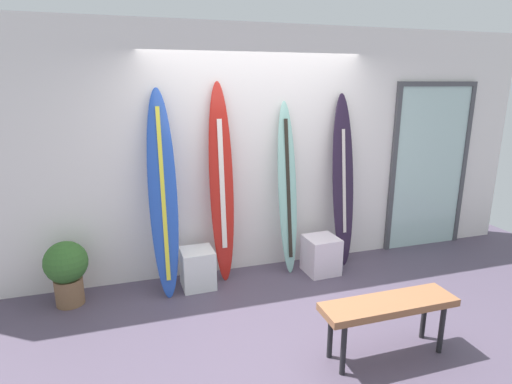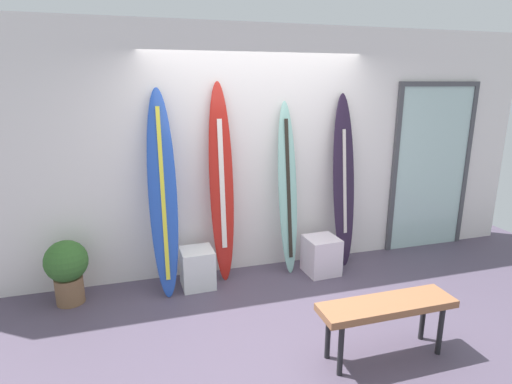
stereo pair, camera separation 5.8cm
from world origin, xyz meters
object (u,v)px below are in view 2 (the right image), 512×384
surfboard_cobalt (163,195)px  surfboard_charcoal (344,182)px  bench (387,309)px  display_block_center (321,255)px  surfboard_seafoam (288,190)px  surfboard_crimson (222,186)px  glass_door (431,165)px  display_block_left (197,268)px  potted_plant (67,268)px

surfboard_cobalt → surfboard_charcoal: (2.12, 0.10, -0.02)m
surfboard_charcoal → bench: bearing=-106.7°
surfboard_charcoal → display_block_center: size_ratio=4.74×
surfboard_seafoam → bench: size_ratio=1.76×
display_block_center → surfboard_seafoam: bearing=149.9°
surfboard_cobalt → surfboard_crimson: surfboard_crimson is taller
surfboard_charcoal → glass_door: (1.36, 0.16, 0.10)m
glass_door → surfboard_cobalt: bearing=-175.7°
glass_door → bench: (-1.89, -1.93, -0.70)m
surfboard_crimson → surfboard_charcoal: bearing=-0.5°
surfboard_charcoal → glass_door: size_ratio=0.94×
surfboard_seafoam → display_block_center: 0.87m
display_block_left → glass_door: (3.17, 0.30, 0.92)m
glass_door → potted_plant: 4.54m
potted_plant → display_block_center: bearing=-1.9°
surfboard_cobalt → display_block_left: surfboard_cobalt is taller
display_block_center → bench: bearing=-96.3°
display_block_left → surfboard_crimson: bearing=25.1°
surfboard_cobalt → glass_door: (3.49, 0.26, 0.07)m
display_block_left → potted_plant: size_ratio=0.64×
surfboard_crimson → surfboard_charcoal: 1.49m
potted_plant → bench: potted_plant is taller
surfboard_charcoal → surfboard_cobalt: bearing=-177.4°
surfboard_cobalt → bench: 2.39m
potted_plant → bench: 3.06m
surfboard_cobalt → potted_plant: 1.19m
surfboard_seafoam → potted_plant: surfboard_seafoam is taller
surfboard_seafoam → potted_plant: (-2.39, -0.11, -0.59)m
surfboard_cobalt → display_block_left: bearing=-6.9°
surfboard_crimson → potted_plant: 1.77m
surfboard_crimson → surfboard_seafoam: size_ratio=1.11×
glass_door → potted_plant: glass_door is taller
surfboard_cobalt → bench: bearing=-46.4°
surfboard_crimson → display_block_left: (-0.32, -0.15, -0.87)m
display_block_left → potted_plant: 1.31m
display_block_left → potted_plant: bearing=179.4°
surfboard_seafoam → glass_door: glass_door is taller
surfboard_crimson → surfboard_charcoal: surfboard_crimson is taller
surfboard_crimson → display_block_left: surfboard_crimson is taller
display_block_left → glass_door: 3.31m
surfboard_charcoal → display_block_left: size_ratio=4.82×
surfboard_cobalt → surfboard_seafoam: (1.41, 0.09, -0.08)m
display_block_center → glass_door: size_ratio=0.20×
surfboard_cobalt → bench: size_ratio=1.89×
surfboard_cobalt → surfboard_crimson: bearing=9.9°
surfboard_cobalt → display_block_left: 0.90m
surfboard_seafoam → surfboard_charcoal: 0.72m
bench → display_block_center: bearing=83.7°
display_block_center → potted_plant: bearing=178.1°
display_block_center → glass_door: (1.72, 0.38, 0.91)m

